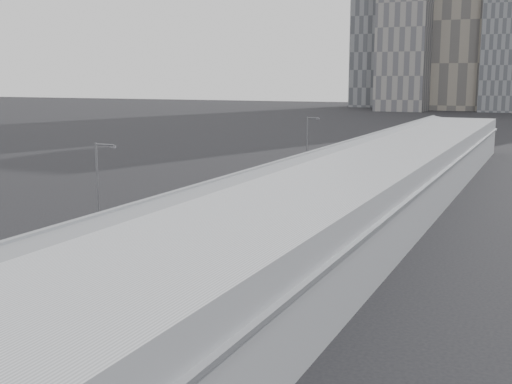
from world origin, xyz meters
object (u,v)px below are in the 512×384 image
Objects in this scene: bus_3 at (195,232)px; street_lamp_near at (100,191)px; bus_4 at (267,203)px; bus_7 at (374,157)px; suv at (377,147)px; bus_2 at (96,276)px; bus_6 at (346,168)px; bus_5 at (309,182)px; shipping_container at (348,152)px; street_lamp_far at (308,141)px; bus_8 at (392,150)px.

street_lamp_near is at bearing -142.65° from bus_3.
street_lamp_near reaches higher than bus_4.
bus_7 is 25.50m from suv.
bus_6 is (-0.34, 57.67, 0.06)m from bus_2.
street_lamp_near is 86.79m from suv.
bus_2 is at bearing -92.41° from bus_5.
bus_7 is 2.35× the size of suv.
shipping_container is (-7.16, 8.91, -0.44)m from bus_7.
bus_2 reaches higher than suv.
bus_3 is 1.49× the size of street_lamp_far.
bus_3 is 1.39× the size of street_lamp_near.
bus_2 is 13.41m from bus_3.
street_lamp_far is at bearing -81.75° from shipping_container.
bus_6 is 0.93× the size of bus_8.
bus_6 is 2.22× the size of suv.
bus_5 is (-0.96, 15.56, -0.06)m from bus_4.
street_lamp_far is at bearing 97.15° from bus_4.
bus_8 is (0.10, 56.25, 0.09)m from bus_4.
street_lamp_near is at bearing -89.28° from street_lamp_far.
street_lamp_near is at bearing 128.71° from bus_2.
bus_3 is at bearing -97.17° from bus_4.
bus_4 is 0.96× the size of bus_8.
bus_5 is 27.79m from bus_7.
bus_3 is at bearing 93.09° from bus_2.
street_lamp_near reaches higher than shipping_container.
bus_2 is at bearing -93.78° from bus_6.
shipping_container is (-6.58, 22.21, -0.33)m from bus_6.
bus_2 is at bearing -83.01° from street_lamp_far.
bus_7 is at bearing -41.53° from shipping_container.
street_lamp_far is (-6.58, 17.26, 3.49)m from bus_5.
street_lamp_near is 1.60× the size of shipping_container.
bus_8 is 2.39× the size of shipping_container.
shipping_container is at bearing 88.56° from street_lamp_far.
bus_4 is at bearing -89.13° from bus_8.
street_lamp_far is at bearing 90.72° from street_lamp_near.
bus_8 is 24.87m from street_lamp_far.
bus_8 is (0.45, 70.48, 0.12)m from bus_3.
bus_5 reaches higher than suv.
bus_5 is at bearing -69.14° from street_lamp_far.
bus_4 is (0.12, 27.64, 0.09)m from bus_2.
bus_8 is 75.18m from street_lamp_near.
bus_5 is 40.71m from bus_8.
bus_4 reaches higher than bus_3.
bus_3 is 66.80m from shipping_container.
bus_3 reaches higher than bus_2.
bus_6 reaches higher than suv.
bus_2 is 80.18m from shipping_container.
bus_4 is at bearing -89.99° from bus_5.
bus_4 is 56.26m from bus_8.
bus_8 is at bearing 84.65° from street_lamp_near.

